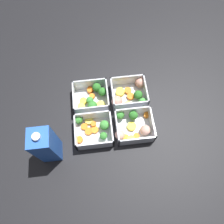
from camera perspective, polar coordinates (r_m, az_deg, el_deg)
ground_plane at (r=0.85m, az=0.00°, el=-0.56°), size 4.00×4.00×0.00m
container_near_left at (r=0.86m, az=4.80°, el=4.61°), size 0.16×0.14×0.06m
container_near_right at (r=0.86m, az=-5.08°, el=3.65°), size 0.13×0.12×0.06m
container_far_left at (r=0.81m, az=5.43°, el=-3.76°), size 0.15×0.13×0.06m
container_far_right at (r=0.81m, az=-4.80°, el=-4.50°), size 0.14×0.13×0.06m
juice_carton at (r=0.74m, az=-16.80°, el=-8.39°), size 0.07×0.07×0.20m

